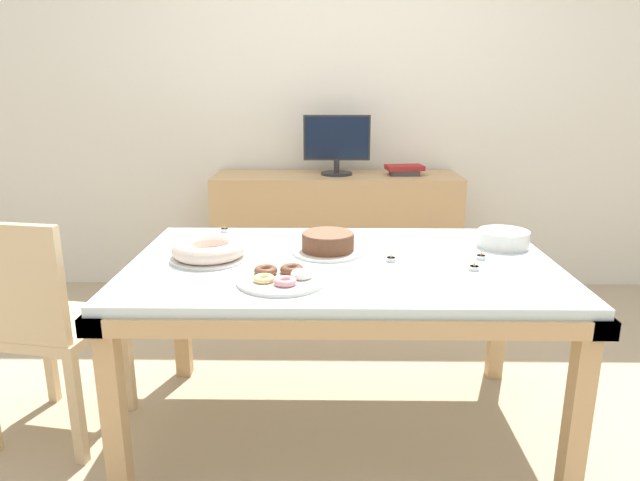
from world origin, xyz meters
TOP-DOWN VIEW (x-y plane):
  - ground_plane at (0.00, 0.00)m, footprint 12.00×12.00m
  - wall_back at (0.00, 1.84)m, footprint 8.00×0.10m
  - dining_table at (0.00, 0.00)m, footprint 1.67×1.02m
  - chair at (-1.17, -0.10)m, footprint 0.48×0.48m
  - sideboard at (0.00, 1.54)m, footprint 1.58×0.44m
  - computer_monitor at (0.00, 1.54)m, footprint 0.42×0.20m
  - book_stack at (0.44, 1.54)m, footprint 0.25×0.18m
  - cake_chocolate_round at (-0.06, 0.09)m, footprint 0.29×0.29m
  - cake_golden_bundt at (-0.52, -0.00)m, footprint 0.30×0.30m
  - pastry_platter at (-0.22, -0.25)m, footprint 0.31×0.31m
  - plate_stack at (0.68, 0.19)m, footprint 0.21×0.21m
  - tealight_near_front at (-0.53, 0.42)m, footprint 0.04×0.04m
  - tealight_centre at (0.54, 0.02)m, footprint 0.04×0.04m
  - tealight_right_edge at (0.19, -0.02)m, footprint 0.04×0.04m
  - tealight_left_edge at (-0.12, 0.34)m, footprint 0.04×0.04m
  - tealight_near_cakes at (0.48, -0.12)m, footprint 0.04×0.04m

SIDE VIEW (x-z plane):
  - ground_plane at x=0.00m, z-range 0.00..0.00m
  - sideboard at x=0.00m, z-range 0.00..0.83m
  - chair at x=-1.17m, z-range 0.05..0.99m
  - dining_table at x=0.00m, z-range 0.29..1.03m
  - tealight_near_front at x=-0.53m, z-range 0.74..0.77m
  - tealight_centre at x=0.54m, z-range 0.74..0.77m
  - tealight_right_edge at x=0.19m, z-range 0.74..0.77m
  - tealight_left_edge at x=-0.12m, z-range 0.74..0.77m
  - tealight_near_cakes at x=0.48m, z-range 0.74..0.77m
  - pastry_platter at x=-0.22m, z-range 0.74..0.78m
  - plate_stack at x=0.68m, z-range 0.75..0.82m
  - cake_golden_bundt at x=-0.52m, z-range 0.74..0.82m
  - cake_chocolate_round at x=-0.06m, z-range 0.74..0.83m
  - book_stack at x=0.44m, z-range 0.84..0.90m
  - computer_monitor at x=0.00m, z-range 0.83..1.21m
  - wall_back at x=0.00m, z-range 0.00..2.60m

